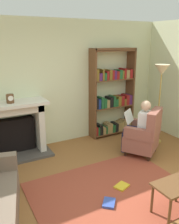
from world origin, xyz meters
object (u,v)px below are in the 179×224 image
object	(u,v)px
mantel_clock	(10,99)
bookshelf	(112,96)
side_table	(175,189)
floor_lamp	(161,77)
fireplace	(14,128)
seated_reader	(140,125)
armchair_reading	(145,135)

from	to	relation	value
mantel_clock	bookshelf	xyz separation A→B (m)	(2.39, 0.14, -0.24)
side_table	floor_lamp	distance (m)	2.69
mantel_clock	fireplace	bearing A→B (deg)	71.59
bookshelf	side_table	world-z (taller)	bookshelf
side_table	fireplace	bearing A→B (deg)	117.81
fireplace	seated_reader	bearing A→B (deg)	-26.77
fireplace	side_table	distance (m)	3.16
mantel_clock	seated_reader	bearing A→B (deg)	-24.40
bookshelf	floor_lamp	xyz separation A→B (m)	(0.64, -0.91, 0.53)
bookshelf	seated_reader	world-z (taller)	bookshelf
armchair_reading	floor_lamp	xyz separation A→B (m)	(0.69, 0.36, 1.08)
bookshelf	seated_reader	distance (m)	1.23
side_table	floor_lamp	xyz separation A→B (m)	(1.53, 1.92, 1.11)
fireplace	bookshelf	world-z (taller)	bookshelf
bookshelf	floor_lamp	world-z (taller)	bookshelf
floor_lamp	mantel_clock	bearing A→B (deg)	165.73
bookshelf	armchair_reading	distance (m)	1.38
seated_reader	side_table	size ratio (longest dim) A/B	2.04
mantel_clock	seated_reader	distance (m)	2.57
fireplace	armchair_reading	distance (m)	2.62
side_table	floor_lamp	size ratio (longest dim) A/B	0.32
bookshelf	seated_reader	size ratio (longest dim) A/B	1.83
bookshelf	armchair_reading	xyz separation A→B (m)	(-0.05, -1.27, -0.55)
mantel_clock	armchair_reading	bearing A→B (deg)	-25.76
mantel_clock	armchair_reading	size ratio (longest dim) A/B	0.17
bookshelf	floor_lamp	bearing A→B (deg)	-54.84
fireplace	floor_lamp	size ratio (longest dim) A/B	0.76
floor_lamp	side_table	bearing A→B (deg)	-128.50
floor_lamp	seated_reader	bearing A→B (deg)	-160.74
mantel_clock	side_table	bearing A→B (deg)	-60.78
mantel_clock	bookshelf	world-z (taller)	bookshelf
bookshelf	armchair_reading	size ratio (longest dim) A/B	2.15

